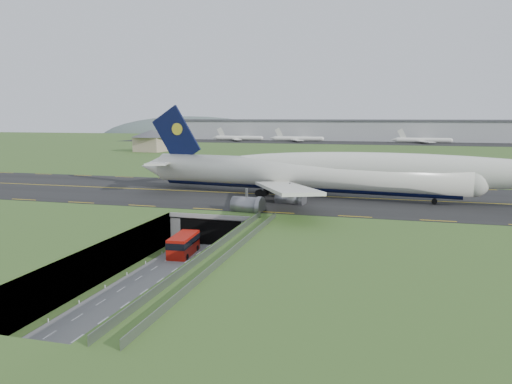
% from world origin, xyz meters
% --- Properties ---
extents(ground, '(900.00, 900.00, 0.00)m').
position_xyz_m(ground, '(0.00, 0.00, 0.00)').
color(ground, '#3A5C25').
rests_on(ground, ground).
extents(airfield_deck, '(800.00, 800.00, 6.00)m').
position_xyz_m(airfield_deck, '(0.00, 0.00, 3.00)').
color(airfield_deck, gray).
rests_on(airfield_deck, ground).
extents(trench_road, '(12.00, 75.00, 0.20)m').
position_xyz_m(trench_road, '(0.00, -7.50, 0.10)').
color(trench_road, slate).
rests_on(trench_road, ground).
extents(taxiway, '(800.00, 44.00, 0.18)m').
position_xyz_m(taxiway, '(0.00, 33.00, 6.09)').
color(taxiway, black).
rests_on(taxiway, airfield_deck).
extents(tunnel_portal, '(17.00, 22.30, 6.00)m').
position_xyz_m(tunnel_portal, '(0.00, 16.71, 3.33)').
color(tunnel_portal, gray).
rests_on(tunnel_portal, ground).
extents(guideway, '(3.00, 53.00, 7.05)m').
position_xyz_m(guideway, '(11.00, -19.11, 5.32)').
color(guideway, '#A8A8A3').
rests_on(guideway, ground).
extents(jumbo_jet, '(101.49, 63.65, 21.21)m').
position_xyz_m(jumbo_jet, '(19.73, 31.51, 11.72)').
color(jumbo_jet, white).
rests_on(jumbo_jet, ground).
extents(shuttle_tram, '(3.98, 8.95, 3.53)m').
position_xyz_m(shuttle_tram, '(-2.23, 0.70, 1.92)').
color(shuttle_tram, '#B4160C').
rests_on(shuttle_tram, ground).
extents(service_building, '(22.33, 22.33, 11.17)m').
position_xyz_m(service_building, '(-86.15, 155.26, 12.62)').
color(service_building, tan).
rests_on(service_building, ground).
extents(cargo_terminal, '(320.00, 67.00, 15.60)m').
position_xyz_m(cargo_terminal, '(-0.18, 299.41, 13.96)').
color(cargo_terminal, '#B2B2B2').
rests_on(cargo_terminal, ground).
extents(distant_hills, '(700.00, 91.00, 60.00)m').
position_xyz_m(distant_hills, '(64.38, 430.00, -4.00)').
color(distant_hills, '#556662').
rests_on(distant_hills, ground).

